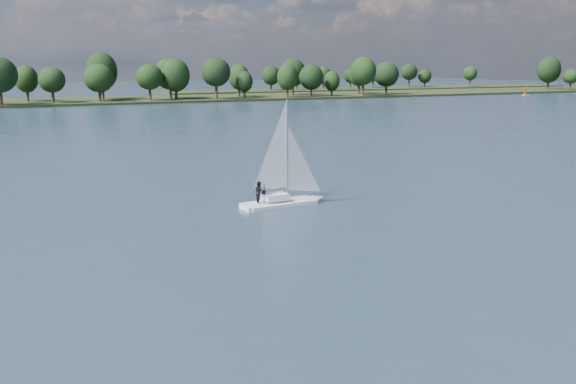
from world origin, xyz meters
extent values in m
plane|color=#233342|center=(0.00, 100.00, 0.00)|extent=(700.00, 700.00, 0.00)
cube|color=black|center=(0.00, 212.00, 0.00)|extent=(660.00, 40.00, 1.50)
cube|color=black|center=(160.00, 260.00, 0.00)|extent=(220.00, 30.00, 1.40)
cube|color=white|center=(2.19, 41.51, 0.00)|extent=(7.75, 2.77, 0.89)
cube|color=white|center=(2.19, 41.51, 0.89)|extent=(2.34, 1.53, 0.56)
cylinder|color=silver|center=(2.19, 41.51, 5.08)|extent=(0.13, 0.13, 8.94)
imported|color=black|center=(0.66, 41.84, 1.51)|extent=(0.51, 0.73, 1.93)
imported|color=black|center=(-0.01, 41.27, 1.51)|extent=(0.82, 1.00, 1.93)
cube|color=silver|center=(177.86, 182.36, 0.00)|extent=(2.93, 1.16, 0.47)
cylinder|color=silver|center=(177.86, 182.36, 2.35)|extent=(0.08, 0.08, 4.17)
camera|label=1|loc=(-22.00, -9.80, 12.70)|focal=40.00mm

